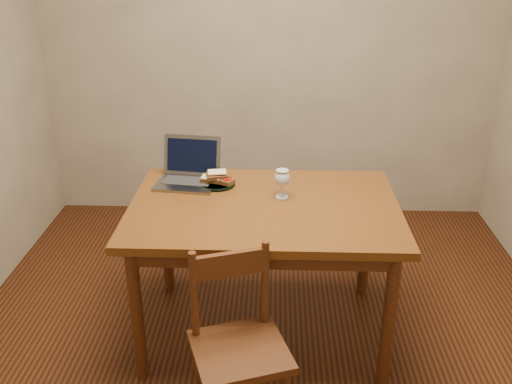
{
  "coord_description": "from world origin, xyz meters",
  "views": [
    {
      "loc": [
        0.04,
        -2.39,
        1.91
      ],
      "look_at": [
        -0.05,
        0.11,
        0.8
      ],
      "focal_mm": 40.0,
      "sensor_mm": 36.0,
      "label": 1
    }
  ],
  "objects_px": {
    "table": "(264,220)",
    "plate": "(217,184)",
    "chair": "(238,338)",
    "laptop": "(189,170)",
    "milk_glass": "(282,184)"
  },
  "relations": [
    {
      "from": "plate",
      "to": "milk_glass",
      "type": "height_order",
      "value": "milk_glass"
    },
    {
      "from": "table",
      "to": "laptop",
      "type": "xyz_separation_m",
      "value": [
        -0.4,
        0.28,
        0.14
      ]
    },
    {
      "from": "plate",
      "to": "laptop",
      "type": "distance_m",
      "value": 0.17
    },
    {
      "from": "chair",
      "to": "milk_glass",
      "type": "xyz_separation_m",
      "value": [
        0.17,
        0.71,
        0.38
      ]
    },
    {
      "from": "chair",
      "to": "laptop",
      "type": "bearing_deg",
      "value": 90.23
    },
    {
      "from": "chair",
      "to": "plate",
      "type": "bearing_deg",
      "value": 81.81
    },
    {
      "from": "chair",
      "to": "plate",
      "type": "distance_m",
      "value": 0.92
    },
    {
      "from": "table",
      "to": "milk_glass",
      "type": "height_order",
      "value": "milk_glass"
    },
    {
      "from": "table",
      "to": "plate",
      "type": "height_order",
      "value": "plate"
    },
    {
      "from": "plate",
      "to": "table",
      "type": "bearing_deg",
      "value": -42.15
    },
    {
      "from": "milk_glass",
      "to": "laptop",
      "type": "height_order",
      "value": "laptop"
    },
    {
      "from": "chair",
      "to": "milk_glass",
      "type": "distance_m",
      "value": 0.83
    },
    {
      "from": "table",
      "to": "plate",
      "type": "relative_size",
      "value": 6.81
    },
    {
      "from": "chair",
      "to": "table",
      "type": "bearing_deg",
      "value": 63.04
    },
    {
      "from": "chair",
      "to": "laptop",
      "type": "height_order",
      "value": "laptop"
    }
  ]
}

